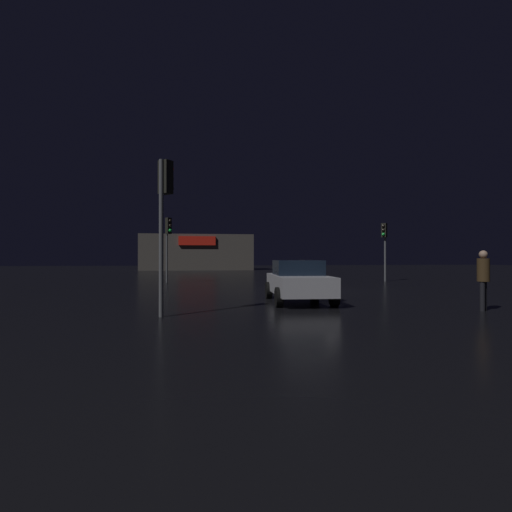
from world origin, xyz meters
The scene contains 7 objects.
ground_plane centered at (0.00, 0.00, 0.00)m, with size 120.00×120.00×0.00m, color black.
store_building centered at (-5.26, 32.98, 2.26)m, with size 14.05×6.74×4.50m.
traffic_signal_opposite centered at (-5.92, -6.84, 3.10)m, with size 0.41×0.43×4.15m.
traffic_signal_cross_left centered at (-6.94, 7.14, 3.05)m, with size 0.42×0.42×4.08m.
traffic_signal_cross_right centered at (7.15, 6.35, 2.81)m, with size 0.43×0.42×3.85m.
car_near centered at (-1.55, -4.20, 0.74)m, with size 2.19×4.02×1.47m.
pedestrian centered at (3.27, -7.15, 1.04)m, with size 0.47×0.47×1.78m.
Camera 1 is at (-5.01, -17.14, 1.56)m, focal length 26.53 mm.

